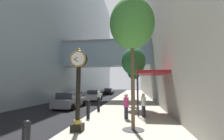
{
  "coord_description": "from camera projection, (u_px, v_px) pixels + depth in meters",
  "views": [
    {
      "loc": [
        3.53,
        -1.12,
        2.38
      ],
      "look_at": [
        0.91,
        16.88,
        4.1
      ],
      "focal_mm": 25.19,
      "sensor_mm": 36.0,
      "label": 1
    }
  ],
  "objects": [
    {
      "name": "pedestrian_walking",
      "position": [
        126.0,
        106.0,
        10.43
      ],
      "size": [
        0.37,
        0.37,
        1.64
      ],
      "color": "#23232D",
      "rests_on": "sidewalk_right"
    },
    {
      "name": "sidewalk_right",
      "position": [
        132.0,
        97.0,
        30.52
      ],
      "size": [
        6.05,
        80.0,
        0.14
      ],
      "primitive_type": "cube",
      "color": "#ADA593",
      "rests_on": "ground"
    },
    {
      "name": "car_white_mid",
      "position": [
        94.0,
        95.0,
        24.26
      ],
      "size": [
        2.12,
        4.26,
        1.58
      ],
      "color": "silver",
      "rests_on": "ground"
    },
    {
      "name": "pedestrian_by_clock",
      "position": [
        143.0,
        104.0,
        11.05
      ],
      "size": [
        0.47,
        0.47,
        1.64
      ],
      "color": "#23232D",
      "rests_on": "sidewalk_right"
    },
    {
      "name": "bollard_third",
      "position": [
        88.0,
        109.0,
        10.56
      ],
      "size": [
        0.24,
        0.24,
        1.21
      ],
      "color": "black",
      "rests_on": "sidewalk_right"
    },
    {
      "name": "building_block_right",
      "position": [
        170.0,
        11.0,
        31.02
      ],
      "size": [
        9.0,
        80.0,
        33.67
      ],
      "color": "gray",
      "rests_on": "ground"
    },
    {
      "name": "street_tree_mid_far",
      "position": [
        134.0,
        72.0,
        23.52
      ],
      "size": [
        2.0,
        2.0,
        5.34
      ],
      "color": "#333335",
      "rests_on": "sidewalk_right"
    },
    {
      "name": "street_tree_mid_near",
      "position": [
        133.0,
        62.0,
        15.9
      ],
      "size": [
        2.42,
        2.42,
        6.0
      ],
      "color": "#333335",
      "rests_on": "sidewalk_right"
    },
    {
      "name": "ground_plane",
      "position": [
        115.0,
        98.0,
        27.99
      ],
      "size": [
        110.0,
        110.0,
        0.0
      ],
      "primitive_type": "plane",
      "color": "black",
      "rests_on": "ground"
    },
    {
      "name": "street_clock",
      "position": [
        78.0,
        85.0,
        7.83
      ],
      "size": [
        0.84,
        0.55,
        4.11
      ],
      "color": "black",
      "rests_on": "sidewalk_right"
    },
    {
      "name": "building_block_left",
      "position": [
        61.0,
        15.0,
        34.32
      ],
      "size": [
        23.23,
        80.0,
        35.28
      ],
      "color": "#93A8B7",
      "rests_on": "ground"
    },
    {
      "name": "storefront_awning",
      "position": [
        151.0,
        74.0,
        12.85
      ],
      "size": [
        2.4,
        3.6,
        3.3
      ],
      "color": "maroon",
      "rests_on": "sidewalk_right"
    },
    {
      "name": "street_tree_near",
      "position": [
        132.0,
        24.0,
        8.33
      ],
      "size": [
        2.36,
        2.36,
        6.84
      ],
      "color": "#333335",
      "rests_on": "sidewalk_right"
    },
    {
      "name": "bollard_fourth",
      "position": [
        99.0,
        103.0,
        13.58
      ],
      "size": [
        0.24,
        0.24,
        1.21
      ],
      "color": "black",
      "rests_on": "sidewalk_right"
    },
    {
      "name": "car_grey_far",
      "position": [
        70.0,
        100.0,
        16.2
      ],
      "size": [
        2.18,
        4.67,
        1.61
      ],
      "color": "slate",
      "rests_on": "ground"
    },
    {
      "name": "car_black_near",
      "position": [
        109.0,
        92.0,
        38.37
      ],
      "size": [
        2.13,
        4.37,
        1.56
      ],
      "color": "black",
      "rests_on": "ground"
    }
  ]
}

